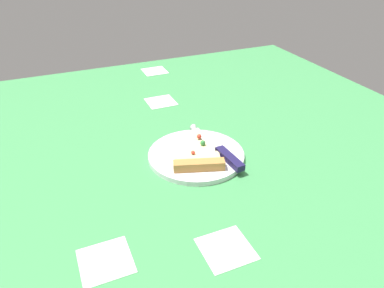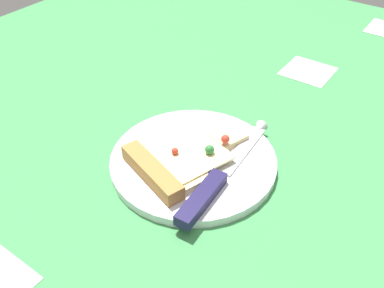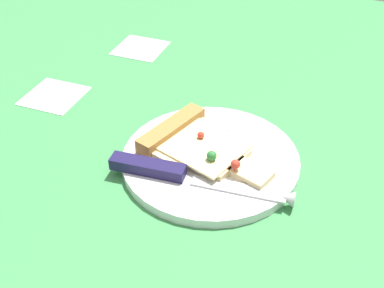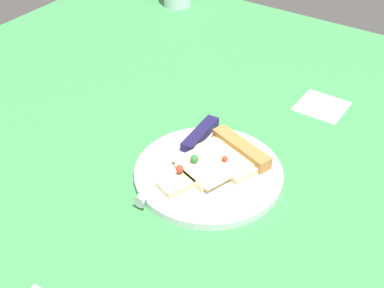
% 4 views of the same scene
% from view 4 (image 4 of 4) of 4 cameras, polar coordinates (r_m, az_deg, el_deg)
% --- Properties ---
extents(ground_plane, '(1.44, 1.44, 0.03)m').
position_cam_4_polar(ground_plane, '(0.84, -1.32, -5.26)').
color(ground_plane, '#3D8C4C').
rests_on(ground_plane, ground).
extents(plate, '(0.24, 0.24, 0.01)m').
position_cam_4_polar(plate, '(0.84, 1.83, -3.25)').
color(plate, silver).
rests_on(plate, ground_plane).
extents(pizza_slice, '(0.14, 0.19, 0.03)m').
position_cam_4_polar(pizza_slice, '(0.84, 3.19, -1.80)').
color(pizza_slice, beige).
rests_on(pizza_slice, plate).
extents(knife, '(0.04, 0.24, 0.02)m').
position_cam_4_polar(knife, '(0.87, -0.55, -0.55)').
color(knife, silver).
rests_on(knife, plate).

